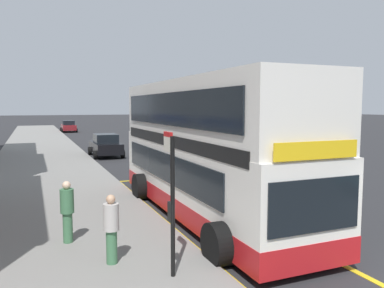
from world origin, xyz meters
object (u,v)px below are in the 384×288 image
Objects in this scene: parked_car_black_behind at (106,145)px; pedestrian_further_back at (67,209)px; bus_stop_sign at (171,194)px; parked_car_maroon_across at (69,126)px; pedestrian_waiting_near_sign at (111,227)px; double_decker_bus at (205,153)px.

pedestrian_further_back is (-4.08, -17.64, 0.19)m from parked_car_black_behind.
bus_stop_sign is at bearing 83.43° from parked_car_black_behind.
parked_car_black_behind is at bearing -92.19° from parked_car_maroon_across.
pedestrian_waiting_near_sign is at bearing 134.51° from bus_stop_sign.
pedestrian_further_back reaches higher than parked_car_maroon_across.
double_decker_bus reaches higher than pedestrian_waiting_near_sign.
pedestrian_further_back is (-0.77, 1.74, 0.02)m from pedestrian_waiting_near_sign.
pedestrian_further_back is at bearing 113.94° from pedestrian_waiting_near_sign.
double_decker_bus is at bearing 16.62° from pedestrian_further_back.
parked_car_black_behind is at bearing 91.27° from double_decker_bus.
parked_car_black_behind and parked_car_maroon_across have the same top height.
double_decker_bus reaches higher than pedestrian_further_back.
parked_car_black_behind is (2.28, 20.43, -1.04)m from bus_stop_sign.
parked_car_black_behind is (-0.36, 16.31, -1.26)m from double_decker_bus.
parked_car_maroon_across is at bearing 86.19° from pedestrian_waiting_near_sign.
double_decker_bus is 6.71× the size of pedestrian_further_back.
parked_car_maroon_across is at bearing -89.96° from parked_car_black_behind.
pedestrian_waiting_near_sign is (-3.18, -47.78, 0.17)m from parked_car_maroon_across.
parked_car_black_behind is 18.10m from pedestrian_further_back.
parked_car_maroon_across is at bearing 85.09° from pedestrian_further_back.
bus_stop_sign reaches higher than parked_car_black_behind.
bus_stop_sign is 20.58m from parked_car_black_behind.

